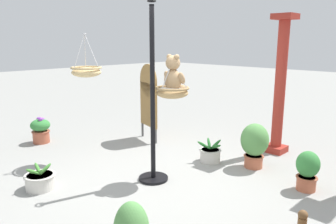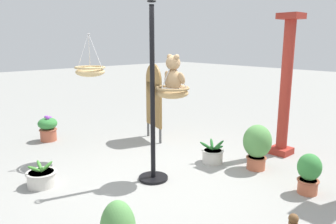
{
  "view_description": "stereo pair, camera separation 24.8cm",
  "coord_description": "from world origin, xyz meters",
  "px_view_note": "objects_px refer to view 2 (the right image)",
  "views": [
    {
      "loc": [
        3.26,
        -3.26,
        2.05
      ],
      "look_at": [
        0.01,
        0.05,
        1.03
      ],
      "focal_mm": 35.03,
      "sensor_mm": 36.0,
      "label": 1
    },
    {
      "loc": [
        3.43,
        -3.08,
        2.05
      ],
      "look_at": [
        0.01,
        0.05,
        1.03
      ],
      "focal_mm": 35.03,
      "sensor_mm": 36.0,
      "label": 2
    }
  ],
  "objects_px": {
    "greenhouse_pillar_right": "(285,89)",
    "display_sign_board": "(154,96)",
    "hanging_basket_with_teddy": "(172,92)",
    "potted_plant_flowering_red": "(257,145)",
    "potted_plant_small_succulent": "(213,154)",
    "hanging_basket_left_high": "(90,71)",
    "display_pole_central": "(153,127)",
    "potted_plant_tall_leafy": "(309,173)",
    "potted_plant_conical_shrub": "(42,177)",
    "teddy_bear": "(174,76)",
    "potted_plant_bushy_green": "(48,128)"
  },
  "relations": [
    {
      "from": "potted_plant_small_succulent",
      "to": "potted_plant_tall_leafy",
      "type": "bearing_deg",
      "value": 2.35
    },
    {
      "from": "hanging_basket_left_high",
      "to": "potted_plant_small_succulent",
      "type": "height_order",
      "value": "hanging_basket_left_high"
    },
    {
      "from": "hanging_basket_left_high",
      "to": "greenhouse_pillar_right",
      "type": "relative_size",
      "value": 0.29
    },
    {
      "from": "teddy_bear",
      "to": "potted_plant_flowering_red",
      "type": "bearing_deg",
      "value": 61.41
    },
    {
      "from": "potted_plant_tall_leafy",
      "to": "potted_plant_bushy_green",
      "type": "distance_m",
      "value": 5.02
    },
    {
      "from": "potted_plant_bushy_green",
      "to": "potted_plant_tall_leafy",
      "type": "bearing_deg",
      "value": 18.86
    },
    {
      "from": "potted_plant_flowering_red",
      "to": "potted_plant_bushy_green",
      "type": "distance_m",
      "value": 4.22
    },
    {
      "from": "teddy_bear",
      "to": "potted_plant_conical_shrub",
      "type": "bearing_deg",
      "value": -123.41
    },
    {
      "from": "hanging_basket_left_high",
      "to": "potted_plant_small_succulent",
      "type": "bearing_deg",
      "value": 41.9
    },
    {
      "from": "potted_plant_flowering_red",
      "to": "potted_plant_small_succulent",
      "type": "distance_m",
      "value": 0.77
    },
    {
      "from": "display_pole_central",
      "to": "potted_plant_small_succulent",
      "type": "relative_size",
      "value": 5.58
    },
    {
      "from": "potted_plant_tall_leafy",
      "to": "potted_plant_flowering_red",
      "type": "bearing_deg",
      "value": 166.3
    },
    {
      "from": "potted_plant_small_succulent",
      "to": "potted_plant_conical_shrub",
      "type": "height_order",
      "value": "potted_plant_small_succulent"
    },
    {
      "from": "hanging_basket_with_teddy",
      "to": "display_sign_board",
      "type": "height_order",
      "value": "hanging_basket_with_teddy"
    },
    {
      "from": "greenhouse_pillar_right",
      "to": "potted_plant_tall_leafy",
      "type": "height_order",
      "value": "greenhouse_pillar_right"
    },
    {
      "from": "hanging_basket_with_teddy",
      "to": "teddy_bear",
      "type": "xyz_separation_m",
      "value": [
        0.0,
        0.02,
        0.23
      ]
    },
    {
      "from": "hanging_basket_with_teddy",
      "to": "display_sign_board",
      "type": "relative_size",
      "value": 0.33
    },
    {
      "from": "display_pole_central",
      "to": "display_sign_board",
      "type": "relative_size",
      "value": 1.62
    },
    {
      "from": "hanging_basket_with_teddy",
      "to": "potted_plant_flowering_red",
      "type": "height_order",
      "value": "hanging_basket_with_teddy"
    },
    {
      "from": "potted_plant_flowering_red",
      "to": "hanging_basket_with_teddy",
      "type": "bearing_deg",
      "value": -118.11
    },
    {
      "from": "hanging_basket_left_high",
      "to": "potted_plant_tall_leafy",
      "type": "height_order",
      "value": "hanging_basket_left_high"
    },
    {
      "from": "display_pole_central",
      "to": "greenhouse_pillar_right",
      "type": "height_order",
      "value": "display_pole_central"
    },
    {
      "from": "teddy_bear",
      "to": "hanging_basket_left_high",
      "type": "relative_size",
      "value": 0.75
    },
    {
      "from": "hanging_basket_with_teddy",
      "to": "hanging_basket_left_high",
      "type": "relative_size",
      "value": 0.74
    },
    {
      "from": "display_pole_central",
      "to": "potted_plant_tall_leafy",
      "type": "xyz_separation_m",
      "value": [
        1.78,
        1.26,
        -0.52
      ]
    },
    {
      "from": "greenhouse_pillar_right",
      "to": "potted_plant_conical_shrub",
      "type": "height_order",
      "value": "greenhouse_pillar_right"
    },
    {
      "from": "potted_plant_small_succulent",
      "to": "hanging_basket_left_high",
      "type": "bearing_deg",
      "value": -138.1
    },
    {
      "from": "hanging_basket_left_high",
      "to": "potted_plant_bushy_green",
      "type": "height_order",
      "value": "hanging_basket_left_high"
    },
    {
      "from": "potted_plant_flowering_red",
      "to": "potted_plant_tall_leafy",
      "type": "height_order",
      "value": "potted_plant_flowering_red"
    },
    {
      "from": "potted_plant_tall_leafy",
      "to": "potted_plant_conical_shrub",
      "type": "relative_size",
      "value": 1.3
    },
    {
      "from": "display_pole_central",
      "to": "display_sign_board",
      "type": "height_order",
      "value": "display_pole_central"
    },
    {
      "from": "hanging_basket_left_high",
      "to": "greenhouse_pillar_right",
      "type": "distance_m",
      "value": 3.42
    },
    {
      "from": "greenhouse_pillar_right",
      "to": "display_sign_board",
      "type": "distance_m",
      "value": 2.56
    },
    {
      "from": "hanging_basket_left_high",
      "to": "potted_plant_bushy_green",
      "type": "bearing_deg",
      "value": -173.99
    },
    {
      "from": "hanging_basket_with_teddy",
      "to": "potted_plant_bushy_green",
      "type": "height_order",
      "value": "hanging_basket_with_teddy"
    },
    {
      "from": "display_pole_central",
      "to": "potted_plant_conical_shrub",
      "type": "relative_size",
      "value": 5.92
    },
    {
      "from": "potted_plant_bushy_green",
      "to": "potted_plant_conical_shrub",
      "type": "relative_size",
      "value": 1.26
    },
    {
      "from": "potted_plant_small_succulent",
      "to": "greenhouse_pillar_right",
      "type": "bearing_deg",
      "value": 66.33
    },
    {
      "from": "potted_plant_bushy_green",
      "to": "potted_plant_conical_shrub",
      "type": "distance_m",
      "value": 2.29
    },
    {
      "from": "hanging_basket_with_teddy",
      "to": "teddy_bear",
      "type": "relative_size",
      "value": 0.99
    },
    {
      "from": "hanging_basket_left_high",
      "to": "potted_plant_conical_shrub",
      "type": "distance_m",
      "value": 1.88
    },
    {
      "from": "display_pole_central",
      "to": "potted_plant_bushy_green",
      "type": "relative_size",
      "value": 4.7
    },
    {
      "from": "hanging_basket_left_high",
      "to": "potted_plant_conical_shrub",
      "type": "height_order",
      "value": "hanging_basket_left_high"
    },
    {
      "from": "hanging_basket_with_teddy",
      "to": "hanging_basket_left_high",
      "type": "height_order",
      "value": "hanging_basket_left_high"
    },
    {
      "from": "teddy_bear",
      "to": "greenhouse_pillar_right",
      "type": "relative_size",
      "value": 0.21
    },
    {
      "from": "hanging_basket_with_teddy",
      "to": "greenhouse_pillar_right",
      "type": "distance_m",
      "value": 2.29
    },
    {
      "from": "potted_plant_tall_leafy",
      "to": "teddy_bear",
      "type": "bearing_deg",
      "value": -148.84
    },
    {
      "from": "greenhouse_pillar_right",
      "to": "hanging_basket_left_high",
      "type": "bearing_deg",
      "value": -128.33
    },
    {
      "from": "display_sign_board",
      "to": "potted_plant_small_succulent",
      "type": "bearing_deg",
      "value": -4.21
    },
    {
      "from": "greenhouse_pillar_right",
      "to": "potted_plant_small_succulent",
      "type": "height_order",
      "value": "greenhouse_pillar_right"
    }
  ]
}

